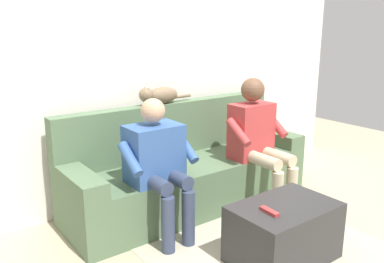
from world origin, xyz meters
TOP-DOWN VIEW (x-y plane):
  - ground_plane at (0.00, 0.60)m, footprint 8.00×8.00m
  - back_wall at (0.00, -0.56)m, footprint 4.74×0.06m
  - couch at (0.00, -0.12)m, footprint 2.26×0.71m
  - coffee_table at (0.00, 1.02)m, footprint 0.72×0.48m
  - person_left_seated at (-0.50, 0.25)m, footprint 0.54×0.58m
  - person_right_seated at (0.50, 0.20)m, footprint 0.56×0.51m
  - cat_on_backrest at (0.13, -0.36)m, footprint 0.54×0.15m
  - remote_red at (0.18, 1.04)m, footprint 0.05×0.15m
  - floor_rug at (0.00, 0.87)m, footprint 1.61×1.86m

SIDE VIEW (x-z plane):
  - ground_plane at x=0.00m, z-range 0.00..0.00m
  - floor_rug at x=0.00m, z-range 0.00..0.01m
  - coffee_table at x=0.00m, z-range 0.00..0.41m
  - couch at x=0.00m, z-range -0.15..0.76m
  - remote_red at x=0.18m, z-range 0.41..0.44m
  - person_right_seated at x=0.50m, z-range 0.08..1.15m
  - person_left_seated at x=-0.50m, z-range 0.07..1.23m
  - cat_on_backrest at x=0.13m, z-range 0.91..1.08m
  - back_wall at x=0.00m, z-range 0.00..2.40m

